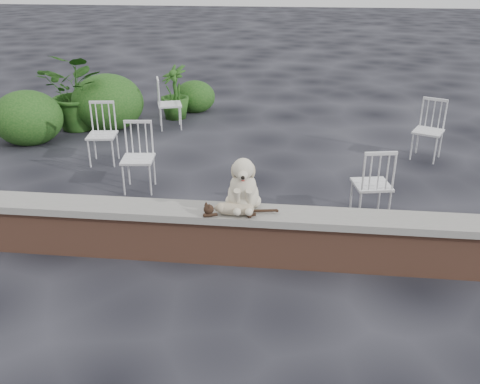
# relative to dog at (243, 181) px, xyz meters

# --- Properties ---
(ground) EXTENTS (60.00, 60.00, 0.00)m
(ground) POSITION_rel_dog_xyz_m (-0.40, -0.05, -0.89)
(ground) COLOR black
(ground) RESTS_ON ground
(brick_wall) EXTENTS (6.00, 0.30, 0.50)m
(brick_wall) POSITION_rel_dog_xyz_m (-0.40, -0.05, -0.64)
(brick_wall) COLOR brown
(brick_wall) RESTS_ON ground
(capstone) EXTENTS (6.20, 0.40, 0.08)m
(capstone) POSITION_rel_dog_xyz_m (-0.40, -0.05, -0.35)
(capstone) COLOR slate
(capstone) RESTS_ON brick_wall
(dog) EXTENTS (0.45, 0.56, 0.61)m
(dog) POSITION_rel_dog_xyz_m (0.00, 0.00, 0.00)
(dog) COLOR beige
(dog) RESTS_ON capstone
(cat) EXTENTS (0.91, 0.30, 0.15)m
(cat) POSITION_rel_dog_xyz_m (-0.08, -0.15, -0.23)
(cat) COLOR tan
(cat) RESTS_ON capstone
(chair_a) EXTENTS (0.62, 0.62, 0.94)m
(chair_a) POSITION_rel_dog_xyz_m (-1.61, 1.60, -0.42)
(chair_a) COLOR white
(chair_a) RESTS_ON ground
(chair_b) EXTENTS (0.63, 0.63, 0.94)m
(chair_b) POSITION_rel_dog_xyz_m (-2.45, 2.54, -0.42)
(chair_b) COLOR white
(chair_b) RESTS_ON ground
(chair_d) EXTENTS (0.74, 0.74, 0.94)m
(chair_d) POSITION_rel_dog_xyz_m (2.57, 3.30, -0.42)
(chair_d) COLOR white
(chair_d) RESTS_ON ground
(chair_c) EXTENTS (0.66, 0.66, 0.94)m
(chair_c) POSITION_rel_dog_xyz_m (1.44, 1.08, -0.42)
(chair_c) COLOR white
(chair_c) RESTS_ON ground
(chair_e) EXTENTS (0.70, 0.70, 0.94)m
(chair_e) POSITION_rel_dog_xyz_m (-1.85, 4.44, -0.42)
(chair_e) COLOR white
(chair_e) RESTS_ON ground
(potted_plant_a) EXTENTS (1.51, 1.38, 1.42)m
(potted_plant_a) POSITION_rel_dog_xyz_m (-3.48, 4.21, -0.17)
(potted_plant_a) COLOR #153E11
(potted_plant_a) RESTS_ON ground
(potted_plant_b) EXTENTS (0.83, 0.83, 1.04)m
(potted_plant_b) POSITION_rel_dog_xyz_m (-1.90, 5.09, -0.36)
(potted_plant_b) COLOR #153E11
(potted_plant_b) RESTS_ON ground
(shrubbery) EXTENTS (3.49, 3.20, 1.06)m
(shrubbery) POSITION_rel_dog_xyz_m (-3.22, 4.16, -0.45)
(shrubbery) COLOR #153E11
(shrubbery) RESTS_ON ground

